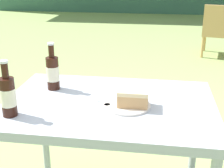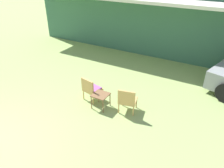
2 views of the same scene
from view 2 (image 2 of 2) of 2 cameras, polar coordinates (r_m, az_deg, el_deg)
cabin_building at (r=12.06m, az=13.02°, el=17.70°), size 11.98×5.59×3.11m
wicker_chair_cushioned at (r=6.86m, az=-5.46°, el=-1.14°), size 0.58×0.56×0.79m
wicker_chair_plain at (r=6.30m, az=4.03°, el=-4.10°), size 0.58×0.56×0.79m
garden_side_table at (r=6.52m, az=-2.99°, el=-3.16°), size 0.46×0.46×0.46m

